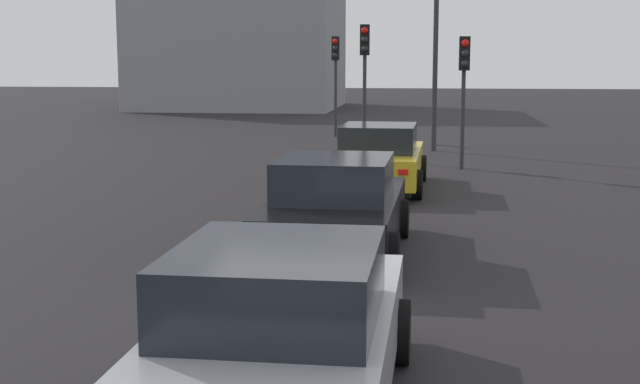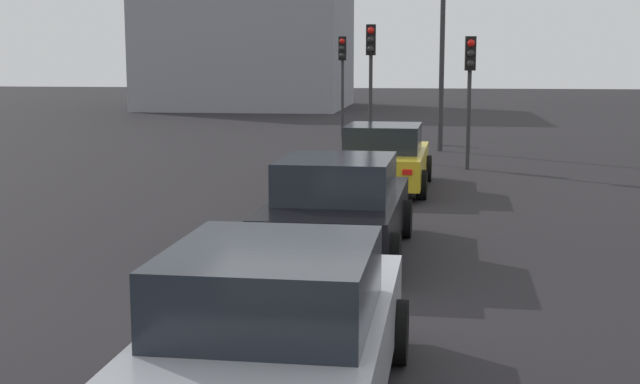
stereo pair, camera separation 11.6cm
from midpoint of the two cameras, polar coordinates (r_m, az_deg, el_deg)
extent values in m
cube|color=black|center=(9.90, -0.22, -9.23)|extent=(160.00, 160.00, 0.20)
cube|color=gold|center=(19.85, 4.44, 1.87)|extent=(4.57, 1.98, 0.64)
cube|color=#1E232B|center=(19.56, 4.40, 3.59)|extent=(2.08, 1.69, 0.60)
cylinder|color=black|center=(21.22, 7.24, 1.57)|extent=(0.65, 0.24, 0.64)
cylinder|color=black|center=(21.36, 2.27, 1.68)|extent=(0.65, 0.24, 0.64)
cylinder|color=black|center=(18.44, 6.93, 0.49)|extent=(0.65, 0.24, 0.64)
cylinder|color=black|center=(18.60, 1.22, 0.62)|extent=(0.65, 0.24, 0.64)
cube|color=red|center=(17.53, 5.99, 1.31)|extent=(0.04, 0.20, 0.11)
cube|color=red|center=(17.66, 1.66, 1.41)|extent=(0.04, 0.20, 0.11)
cube|color=black|center=(13.16, 1.50, -1.63)|extent=(4.55, 1.97, 0.65)
cube|color=#1E232B|center=(12.84, 1.37, 0.95)|extent=(2.07, 1.69, 0.61)
cylinder|color=black|center=(14.49, 5.87, -1.76)|extent=(0.65, 0.24, 0.64)
cylinder|color=black|center=(14.71, -1.38, -1.56)|extent=(0.65, 0.24, 0.64)
cylinder|color=black|center=(11.76, 5.09, -4.23)|extent=(0.65, 0.24, 0.64)
cylinder|color=black|center=(12.03, -3.80, -3.92)|extent=(0.65, 0.24, 0.64)
cube|color=red|center=(10.85, 3.42, -3.26)|extent=(0.04, 0.20, 0.11)
cube|color=red|center=(11.06, -3.51, -3.03)|extent=(0.04, 0.20, 0.11)
cube|color=#A8AAB2|center=(7.30, -2.35, -10.28)|extent=(4.45, 1.88, 0.64)
cube|color=#1E232B|center=(6.91, -2.73, -6.04)|extent=(2.02, 1.63, 0.59)
cylinder|color=black|center=(8.58, 5.47, -9.20)|extent=(0.64, 0.23, 0.64)
cylinder|color=black|center=(8.85, -6.52, -8.65)|extent=(0.64, 0.23, 0.64)
cylinder|color=#2D2D30|center=(33.19, 1.60, 6.19)|extent=(0.11, 0.11, 2.91)
cube|color=black|center=(33.10, 1.60, 9.48)|extent=(0.21, 0.29, 0.90)
sphere|color=red|center=(32.99, 1.57, 9.95)|extent=(0.20, 0.20, 0.20)
sphere|color=black|center=(32.99, 1.57, 9.48)|extent=(0.20, 0.20, 0.20)
sphere|color=black|center=(32.98, 1.57, 9.01)|extent=(0.20, 0.20, 0.20)
cylinder|color=#2D2D30|center=(25.93, 3.49, 5.62)|extent=(0.11, 0.11, 3.07)
cube|color=black|center=(25.84, 3.52, 10.02)|extent=(0.20, 0.28, 0.90)
sphere|color=red|center=(25.74, 3.51, 10.63)|extent=(0.20, 0.20, 0.20)
sphere|color=black|center=(25.73, 3.50, 10.02)|extent=(0.20, 0.20, 0.20)
sphere|color=black|center=(25.73, 3.50, 9.42)|extent=(0.20, 0.20, 0.20)
cylinder|color=#2D2D30|center=(23.62, 9.94, 4.70)|extent=(0.11, 0.11, 2.66)
cube|color=black|center=(23.50, 10.07, 9.02)|extent=(0.22, 0.29, 0.90)
sphere|color=red|center=(23.39, 10.11, 9.68)|extent=(0.20, 0.20, 0.20)
sphere|color=black|center=(23.39, 10.10, 9.02)|extent=(0.20, 0.20, 0.20)
sphere|color=black|center=(23.39, 10.08, 8.36)|extent=(0.20, 0.20, 0.20)
cylinder|color=#2D2D30|center=(28.25, 8.24, 11.19)|extent=(0.16, 0.16, 8.37)
cube|color=gray|center=(53.71, -4.57, 10.09)|extent=(11.73, 11.64, 8.41)
camera|label=1|loc=(0.06, -89.68, 0.05)|focal=48.35mm
camera|label=2|loc=(0.06, 90.32, -0.05)|focal=48.35mm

